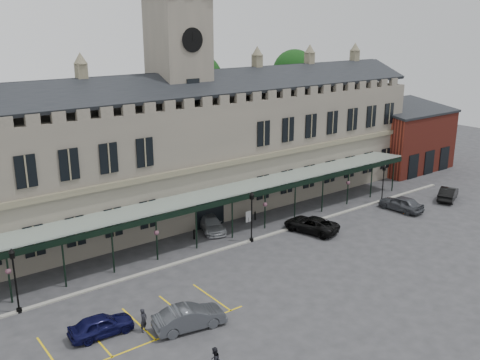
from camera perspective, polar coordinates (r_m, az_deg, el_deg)
ground at (r=45.81m, az=4.61°, el=-8.93°), size 140.00×140.00×0.00m
station_building at (r=55.78m, az=-6.19°, el=2.78°), size 60.00×10.36×17.30m
clock_tower at (r=54.66m, az=-6.45°, el=9.57°), size 5.60×5.60×24.80m
canopy at (r=50.22m, az=-1.01°, el=-3.55°), size 50.00×4.10×4.30m
brick_annex at (r=77.23m, az=17.23°, el=4.24°), size 12.40×8.36×9.23m
kerb at (r=49.63m, az=0.35°, el=-6.72°), size 60.00×0.40×0.12m
parking_markings at (r=37.76m, az=-10.42°, el=-15.17°), size 16.00×6.00×0.01m
tree_behind_mid at (r=66.49m, az=-4.52°, el=10.61°), size 6.00×6.00×16.00m
tree_behind_right at (r=76.32m, az=5.81°, el=11.34°), size 6.00×6.00×16.00m
lamp_post_left at (r=40.50m, az=-22.91°, el=-9.31°), size 0.46×0.46×4.91m
lamp_post_mid at (r=49.01m, az=1.25°, el=-3.46°), size 0.46×0.46×4.89m
lamp_post_right at (r=61.51m, az=15.03°, el=-0.05°), size 0.43×0.43×4.52m
traffic_cone at (r=59.56m, az=17.27°, el=-3.16°), size 0.43×0.43×0.69m
sign_board at (r=54.55m, az=0.91°, el=-3.93°), size 0.68×0.06×1.17m
bollard_left at (r=50.60m, az=-4.92°, el=-5.80°), size 0.17×0.17×0.94m
bollard_right at (r=55.14m, az=1.62°, el=-3.84°), size 0.16×0.16×0.90m
car_left_a at (r=37.14m, az=-14.58°, el=-14.75°), size 4.33×1.97×1.44m
car_left_b at (r=36.82m, az=-5.41°, el=-14.38°), size 5.08×2.57×1.60m
car_taxi at (r=52.45m, az=-3.15°, el=-4.66°), size 3.34×5.25×1.42m
car_van at (r=52.49m, az=7.58°, el=-4.71°), size 3.92×5.91×1.51m
car_right_a at (r=60.24m, az=16.80°, el=-2.40°), size 2.31×4.99×1.65m
car_right_b at (r=65.60m, az=21.32°, el=-1.34°), size 5.01×3.40×1.56m
person_a at (r=36.85m, az=-10.25°, el=-14.51°), size 0.73×0.65×1.66m
person_b at (r=32.76m, az=-2.74°, el=-18.64°), size 0.95×0.85×1.63m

